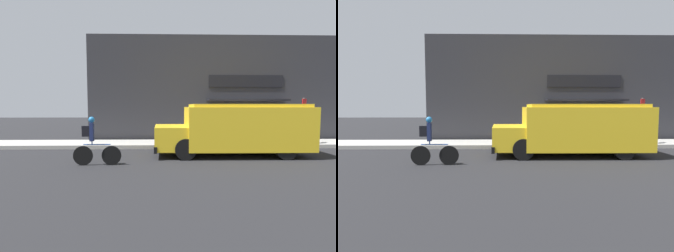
{
  "view_description": "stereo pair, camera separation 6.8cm",
  "coord_description": "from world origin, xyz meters",
  "views": [
    {
      "loc": [
        -4.0,
        -12.23,
        2.01
      ],
      "look_at": [
        -3.67,
        -0.2,
        1.1
      ],
      "focal_mm": 28.0,
      "sensor_mm": 36.0,
      "label": 1
    },
    {
      "loc": [
        -3.93,
        -12.24,
        2.01
      ],
      "look_at": [
        -3.67,
        -0.2,
        1.1
      ],
      "focal_mm": 28.0,
      "sensor_mm": 36.0,
      "label": 2
    }
  ],
  "objects": [
    {
      "name": "ground_plane",
      "position": [
        0.0,
        0.0,
        0.0
      ],
      "size": [
        70.0,
        70.0,
        0.0
      ],
      "primitive_type": "plane",
      "color": "#232326"
    },
    {
      "name": "trash_bin",
      "position": [
        -1.24,
        1.21,
        0.66
      ],
      "size": [
        0.51,
        0.51,
        0.97
      ],
      "color": "slate",
      "rests_on": "sidewalk"
    },
    {
      "name": "stop_sign_post",
      "position": [
        2.97,
        0.34,
        1.68
      ],
      "size": [
        0.45,
        0.45,
        2.24
      ],
      "color": "slate",
      "rests_on": "sidewalk"
    },
    {
      "name": "sidewalk",
      "position": [
        0.0,
        1.07,
        0.09
      ],
      "size": [
        28.0,
        2.14,
        0.18
      ],
      "color": "#ADAAA3",
      "rests_on": "ground_plane"
    },
    {
      "name": "storefront",
      "position": [
        0.02,
        2.44,
        2.96
      ],
      "size": [
        16.08,
        1.01,
        5.94
      ],
      "color": "#2D2D33",
      "rests_on": "ground_plane"
    },
    {
      "name": "school_bus",
      "position": [
        -0.89,
        -1.62,
        1.11
      ],
      "size": [
        6.16,
        2.77,
        2.1
      ],
      "rotation": [
        0.0,
        0.0,
        -0.01
      ],
      "color": "yellow",
      "rests_on": "ground_plane"
    },
    {
      "name": "cyclist",
      "position": [
        -6.28,
        -3.37,
        0.8
      ],
      "size": [
        1.63,
        0.21,
        1.66
      ],
      "rotation": [
        0.0,
        0.0,
        0.02
      ],
      "color": "black",
      "rests_on": "ground_plane"
    }
  ]
}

